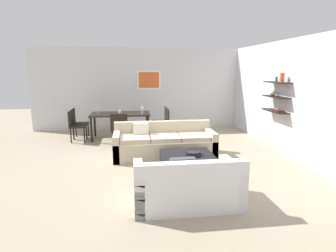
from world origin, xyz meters
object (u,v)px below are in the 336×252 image
object	(u,v)px
dining_chair_right_near	(164,122)
sofa_beige	(164,144)
wine_glass_left_far	(98,109)
dining_chair_foot	(119,127)
wine_glass_foot	(120,111)
dining_chair_right_far	(162,119)
dining_chair_left_far	(78,121)
wine_glass_right_near	(142,109)
loveseat_white	(187,186)
coffee_table	(187,164)
dining_chair_left_near	(75,124)
wine_glass_right_far	(142,108)
decorative_bowl	(193,153)
dining_table	(120,116)

from	to	relation	value
dining_chair_right_near	sofa_beige	bearing A→B (deg)	-96.51
wine_glass_left_far	dining_chair_foot	bearing A→B (deg)	-55.61
wine_glass_foot	dining_chair_right_far	bearing A→B (deg)	24.06
dining_chair_left_far	wine_glass_left_far	world-z (taller)	wine_glass_left_far
wine_glass_right_near	dining_chair_right_far	bearing A→B (deg)	25.97
loveseat_white	coffee_table	distance (m)	1.27
dining_chair_right_near	wine_glass_foot	bearing A→B (deg)	-172.05
loveseat_white	dining_chair_left_near	distance (m)	4.71
dining_chair_left_near	wine_glass_right_near	bearing A→B (deg)	2.61
wine_glass_right_near	wine_glass_right_far	bearing A→B (deg)	90.00
dining_chair_right_far	wine_glass_left_far	xyz separation A→B (m)	(-1.90, -0.09, 0.36)
dining_chair_left_near	wine_glass_foot	size ratio (longest dim) A/B	5.42
coffee_table	decorative_bowl	bearing A→B (deg)	-24.30
loveseat_white	wine_glass_right_near	bearing A→B (deg)	96.75
wine_glass_foot	decorative_bowl	bearing A→B (deg)	-60.77
wine_glass_left_far	loveseat_white	bearing A→B (deg)	-67.75
dining_chair_right_far	loveseat_white	bearing A→B (deg)	-91.61
loveseat_white	coffee_table	world-z (taller)	loveseat_white
dining_table	wine_glass_left_far	distance (m)	0.68
wine_glass_right_near	wine_glass_left_far	size ratio (longest dim) A/B	1.06
dining_chair_foot	wine_glass_left_far	xyz separation A→B (m)	(-0.64, 0.94, 0.36)
wine_glass_right_far	wine_glass_left_far	world-z (taller)	wine_glass_right_far
coffee_table	dining_chair_right_far	size ratio (longest dim) A/B	1.14
coffee_table	dining_chair_left_near	xyz separation A→B (m)	(-2.66, 2.81, 0.31)
dining_chair_right_near	dining_chair_right_far	size ratio (longest dim) A/B	1.00
coffee_table	dining_table	xyz separation A→B (m)	(-1.40, 3.00, 0.48)
decorative_bowl	wine_glass_foot	bearing A→B (deg)	119.23
dining_table	wine_glass_left_far	xyz separation A→B (m)	(-0.64, 0.11, 0.19)
coffee_table	dining_table	distance (m)	3.35
sofa_beige	wine_glass_right_far	bearing A→B (deg)	102.12
coffee_table	dining_chair_left_far	distance (m)	4.17
sofa_beige	loveseat_white	size ratio (longest dim) A/B	1.47
dining_chair_foot	wine_glass_foot	distance (m)	0.59
dining_table	dining_chair_right_far	xyz separation A→B (m)	(1.26, 0.19, -0.17)
dining_chair_left_far	decorative_bowl	bearing A→B (deg)	-49.60
decorative_bowl	dining_table	distance (m)	3.40
loveseat_white	wine_glass_left_far	world-z (taller)	wine_glass_left_far
decorative_bowl	dining_chair_left_near	xyz separation A→B (m)	(-2.76, 2.85, 0.08)
coffee_table	dining_table	bearing A→B (deg)	114.99
loveseat_white	decorative_bowl	bearing A→B (deg)	73.10
dining_chair_right_near	dining_chair_left_far	distance (m)	2.55
wine_glass_right_near	loveseat_white	bearing A→B (deg)	-83.25
dining_chair_foot	wine_glass_right_far	world-z (taller)	wine_glass_right_far
dining_chair_right_far	wine_glass_right_near	xyz separation A→B (m)	(-0.61, -0.30, 0.37)
decorative_bowl	dining_chair_left_far	xyz separation A→B (m)	(-2.76, 3.24, 0.08)
decorative_bowl	dining_chair_left_near	distance (m)	3.97
dining_chair_left_far	wine_glass_foot	xyz separation A→B (m)	(1.26, -0.56, 0.36)
decorative_bowl	wine_glass_right_far	distance (m)	3.30
wine_glass_right_near	dining_chair_right_near	bearing A→B (deg)	-8.05
wine_glass_right_near	wine_glass_left_far	world-z (taller)	wine_glass_right_near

